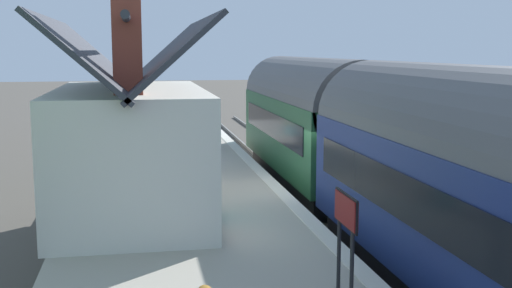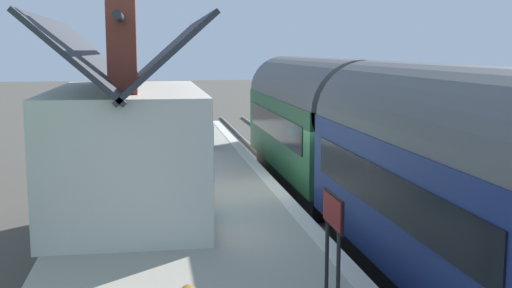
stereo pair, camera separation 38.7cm
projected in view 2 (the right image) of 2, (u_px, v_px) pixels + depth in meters
ground_plane at (316, 218)px, 17.49m from camera, size 160.00×160.00×0.00m
platform at (180, 206)px, 16.83m from camera, size 32.00×5.44×0.93m
platform_edge_coping at (274, 186)px, 17.17m from camera, size 32.00×0.36×0.02m
rail_near at (372, 213)px, 17.74m from camera, size 52.00×0.08×0.14m
rail_far at (322, 215)px, 17.51m from camera, size 52.00×0.08×0.14m
train at (361, 142)px, 16.37m from camera, size 19.87×2.73×4.32m
station_building at (129, 143)px, 14.50m from camera, size 7.10×3.52×5.61m
bench_mid_platform at (206, 135)px, 23.73m from camera, size 1.42×0.50×0.88m
planter_bench_right at (143, 132)px, 24.70m from camera, size 0.57×0.57×0.90m
planter_under_sign at (123, 137)px, 24.55m from camera, size 0.87×0.32×0.61m
planter_by_door at (173, 127)px, 27.91m from camera, size 0.72×0.32×0.58m
planter_corner_building at (191, 130)px, 26.72m from camera, size 1.02×0.32×0.64m
station_sign_board at (333, 220)px, 9.28m from camera, size 0.96×0.06×1.57m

